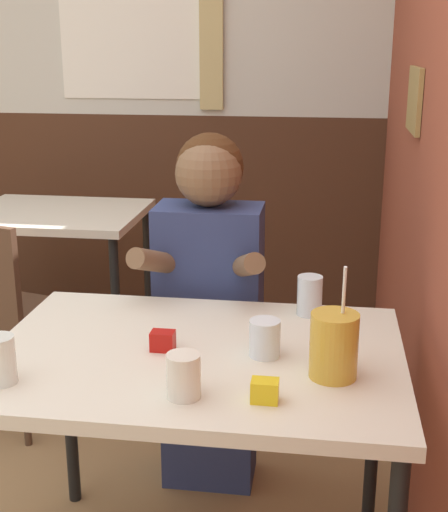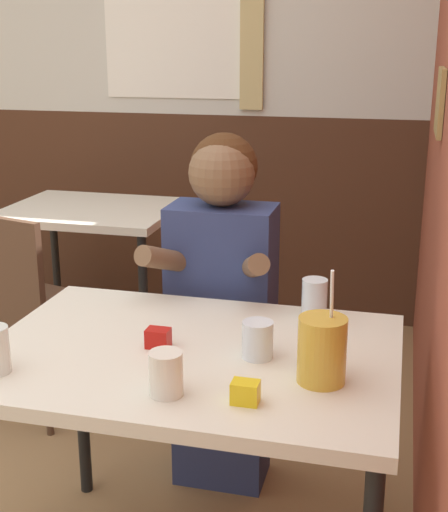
% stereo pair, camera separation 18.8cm
% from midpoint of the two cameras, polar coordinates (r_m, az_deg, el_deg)
% --- Properties ---
extents(brick_wall_right, '(0.08, 4.38, 2.70)m').
position_cam_midpoint_polar(brick_wall_right, '(2.55, 13.91, 13.52)').
color(brick_wall_right, brown).
rests_on(brick_wall_right, ground_plane).
extents(back_wall, '(5.25, 0.09, 2.70)m').
position_cam_midpoint_polar(back_wall, '(3.87, -5.83, 14.95)').
color(back_wall, silver).
rests_on(back_wall, ground_plane).
extents(main_table, '(1.05, 0.75, 0.72)m').
position_cam_midpoint_polar(main_table, '(1.85, -5.18, -9.53)').
color(main_table, beige).
rests_on(main_table, ground_plane).
extents(background_table, '(0.79, 0.64, 0.72)m').
position_cam_midpoint_polar(background_table, '(3.43, -14.76, 2.07)').
color(background_table, beige).
rests_on(background_table, ground_plane).
extents(person_seated, '(0.42, 0.41, 1.21)m').
position_cam_midpoint_polar(person_seated, '(2.35, -3.47, -4.04)').
color(person_seated, navy).
rests_on(person_seated, ground_plane).
extents(cocktail_pitcher, '(0.11, 0.11, 0.28)m').
position_cam_midpoint_polar(cocktail_pitcher, '(1.66, 5.59, -7.20)').
color(cocktail_pitcher, gold).
rests_on(cocktail_pitcher, main_table).
extents(glass_near_pitcher, '(0.08, 0.08, 0.09)m').
position_cam_midpoint_polar(glass_near_pitcher, '(1.77, 0.24, -6.65)').
color(glass_near_pitcher, silver).
rests_on(glass_near_pitcher, main_table).
extents(glass_center, '(0.07, 0.07, 0.11)m').
position_cam_midpoint_polar(glass_center, '(1.74, -20.52, -7.86)').
color(glass_center, silver).
rests_on(glass_center, main_table).
extents(glass_far_side, '(0.08, 0.08, 0.10)m').
position_cam_midpoint_polar(glass_far_side, '(1.59, -6.69, -9.58)').
color(glass_far_side, silver).
rests_on(glass_far_side, main_table).
extents(glass_by_brick, '(0.07, 0.07, 0.11)m').
position_cam_midpoint_polar(glass_by_brick, '(2.03, 4.26, -3.22)').
color(glass_by_brick, silver).
rests_on(glass_by_brick, main_table).
extents(condiment_ketchup, '(0.06, 0.04, 0.05)m').
position_cam_midpoint_polar(condiment_ketchup, '(1.83, -7.88, -6.80)').
color(condiment_ketchup, '#B7140F').
rests_on(condiment_ketchup, main_table).
extents(condiment_mustard, '(0.06, 0.04, 0.05)m').
position_cam_midpoint_polar(condiment_mustard, '(1.57, -0.19, -10.82)').
color(condiment_mustard, yellow).
rests_on(condiment_mustard, main_table).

